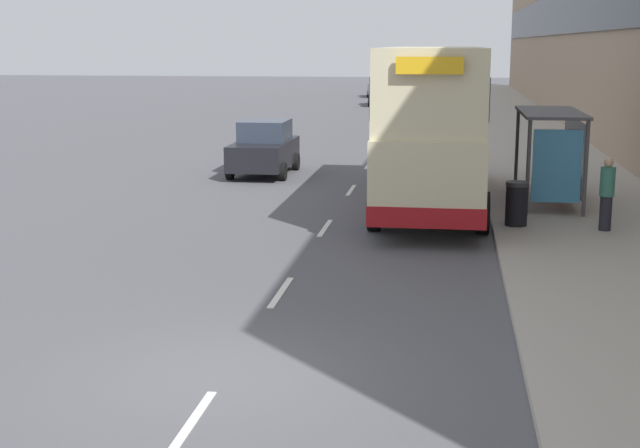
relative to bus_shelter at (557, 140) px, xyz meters
name	(u,v)px	position (x,y,z in m)	size (l,w,h in m)	color
ground_plane	(223,377)	(-5.77, -13.29, -1.88)	(220.00, 220.00, 0.00)	#515156
pavement	(516,125)	(0.73, 25.21, -1.81)	(5.00, 93.00, 0.14)	#A39E93
lane_mark_0	(190,425)	(-5.77, -14.85, -1.87)	(0.12, 2.00, 0.01)	silver
lane_mark_1	(281,292)	(-5.77, -9.11, -1.87)	(0.12, 2.00, 0.01)	silver
lane_mark_2	(325,228)	(-5.77, -3.36, -1.87)	(0.12, 2.00, 0.01)	silver
lane_mark_3	(351,190)	(-5.77, 2.38, -1.87)	(0.12, 2.00, 0.01)	silver
lane_mark_4	(368,165)	(-5.77, 8.12, -1.87)	(0.12, 2.00, 0.01)	silver
lane_mark_5	(380,148)	(-5.77, 13.87, -1.87)	(0.12, 2.00, 0.01)	silver
lane_mark_6	(389,134)	(-5.77, 19.61, -1.87)	(0.12, 2.00, 0.01)	silver
bus_shelter	(557,140)	(0.00, 0.00, 0.00)	(1.60, 4.20, 2.48)	#4C4C51
double_decker_bus_near	(433,124)	(-3.30, -0.16, 0.41)	(2.85, 10.66, 4.30)	beige
car_0	(381,86)	(-8.65, 51.18, -0.98)	(2.04, 4.20, 1.81)	#4C5156
car_1	(384,94)	(-7.58, 40.67, -1.03)	(2.09, 4.31, 1.69)	black
car_2	(264,148)	(-9.08, 5.34, -0.98)	(1.97, 4.09, 1.84)	black
pedestrian_1	(607,193)	(0.78, -3.33, -0.87)	(0.34, 0.34, 1.70)	#23232D
litter_bin	(517,203)	(-1.22, -3.03, -1.21)	(0.55, 0.55, 1.05)	black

